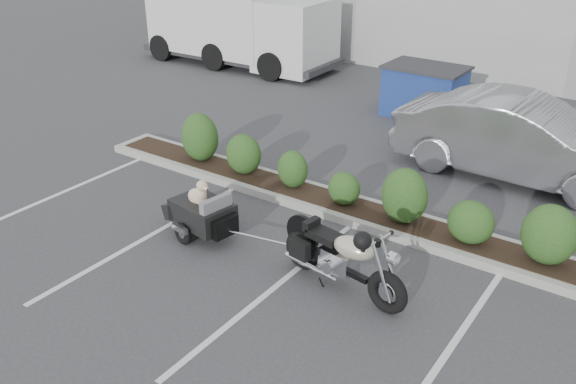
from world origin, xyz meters
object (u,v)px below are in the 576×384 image
Objects in this scene: motorcycle at (342,259)px; pet_trailer at (202,212)px; delivery_truck at (238,19)px; sedan at (522,139)px; dumpster at (424,91)px.

motorcycle is 1.24× the size of pet_trailer.
delivery_truck is (-7.00, 9.66, 1.10)m from pet_trailer.
sedan reaches higher than dumpster.
motorcycle is 8.46m from dumpster.
sedan reaches higher than motorcycle.
sedan is (3.76, 5.57, 0.39)m from pet_trailer.
dumpster is (0.53, 8.13, 0.23)m from pet_trailer.
sedan is at bearing 89.35° from motorcycle.
motorcycle is 0.32× the size of delivery_truck.
dumpster is at bearing 114.69° from motorcycle.
sedan is (0.98, 5.60, 0.32)m from motorcycle.
motorcycle is 2.78m from pet_trailer.
dumpster is (-3.23, 2.56, -0.16)m from sedan.
dumpster is (-2.25, 8.15, 0.16)m from motorcycle.
dumpster is at bearing 52.52° from sedan.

